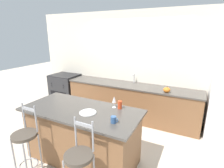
{
  "coord_description": "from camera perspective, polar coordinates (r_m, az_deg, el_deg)",
  "views": [
    {
      "loc": [
        1.46,
        -3.6,
        2.14
      ],
      "look_at": [
        -0.07,
        -0.55,
        1.15
      ],
      "focal_mm": 28.0,
      "sensor_mm": 36.0,
      "label": 1
    }
  ],
  "objects": [
    {
      "name": "pumpkin_decoration",
      "position": [
        3.99,
        17.45,
        -1.83
      ],
      "size": [
        0.15,
        0.15,
        0.14
      ],
      "color": "orange",
      "rests_on": "back_counter"
    },
    {
      "name": "dinner_plate",
      "position": [
        2.78,
        -7.89,
        -9.16
      ],
      "size": [
        0.27,
        0.27,
        0.02
      ],
      "color": "white",
      "rests_on": "kitchen_island"
    },
    {
      "name": "coffee_mug",
      "position": [
        2.46,
        0.55,
        -11.57
      ],
      "size": [
        0.11,
        0.08,
        0.1
      ],
      "color": "#335689",
      "rests_on": "kitchen_island"
    },
    {
      "name": "wall_back",
      "position": [
        4.63,
        7.85,
        6.26
      ],
      "size": [
        6.0,
        0.07,
        2.7
      ],
      "color": "beige",
      "rests_on": "ground_plane"
    },
    {
      "name": "back_counter",
      "position": [
        4.57,
        6.04,
        -5.55
      ],
      "size": [
        3.39,
        0.71,
        0.9
      ],
      "color": "brown",
      "rests_on": "ground_plane"
    },
    {
      "name": "oven_range",
      "position": [
        5.61,
        -14.86,
        -1.69
      ],
      "size": [
        0.8,
        0.69,
        0.93
      ],
      "color": "#28282B",
      "rests_on": "ground_plane"
    },
    {
      "name": "bar_stool_near",
      "position": [
        2.97,
        -26.28,
        -16.61
      ],
      "size": [
        0.35,
        0.35,
        1.16
      ],
      "color": "#99999E",
      "rests_on": "ground_plane"
    },
    {
      "name": "tumbler_cup",
      "position": [
        2.88,
        2.57,
        -6.81
      ],
      "size": [
        0.07,
        0.07,
        0.13
      ],
      "color": "red",
      "rests_on": "kitchen_island"
    },
    {
      "name": "bar_stool_far",
      "position": [
        2.37,
        -10.54,
        -24.3
      ],
      "size": [
        0.35,
        0.35,
        1.16
      ],
      "color": "#99999E",
      "rests_on": "ground_plane"
    },
    {
      "name": "ground_plane",
      "position": [
        4.44,
        4.04,
        -12.66
      ],
      "size": [
        18.0,
        18.0,
        0.0
      ],
      "primitive_type": "plane",
      "color": "beige"
    },
    {
      "name": "sink_faucet",
      "position": [
        4.58,
        7.16,
        2.13
      ],
      "size": [
        0.02,
        0.13,
        0.22
      ],
      "color": "#ADAFB5",
      "rests_on": "back_counter"
    },
    {
      "name": "kitchen_island",
      "position": [
        3.15,
        -9.68,
        -15.94
      ],
      "size": [
        1.97,
        0.93,
        0.95
      ],
      "color": "brown",
      "rests_on": "ground_plane"
    },
    {
      "name": "wine_glass",
      "position": [
        2.9,
        0.72,
        -5.17
      ],
      "size": [
        0.07,
        0.07,
        0.19
      ],
      "color": "white",
      "rests_on": "kitchen_island"
    }
  ]
}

